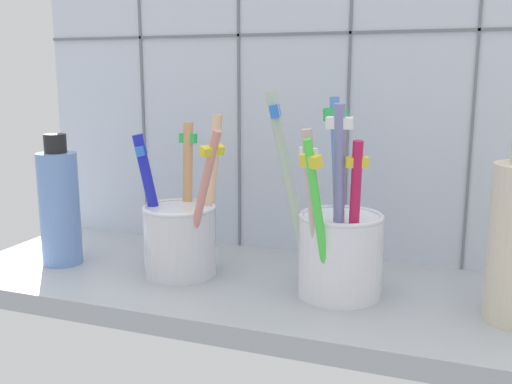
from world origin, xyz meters
TOP-DOWN VIEW (x-y plane):
  - counter_slab at (0.00, 0.00)cm, footprint 64.00×22.00cm
  - tile_wall_back at (0.00, 12.00)cm, footprint 64.00×2.20cm
  - toothbrush_cup_left at (-8.35, -0.59)cm, footprint 11.38×8.83cm
  - toothbrush_cup_right at (8.17, -0.92)cm, footprint 11.08×12.10cm
  - soap_bottle at (-22.25, -2.08)cm, footprint 4.28×4.28cm

SIDE VIEW (x-z plane):
  - counter_slab at x=0.00cm, z-range 0.00..2.00cm
  - toothbrush_cup_left at x=-8.35cm, z-range -1.86..14.68cm
  - toothbrush_cup_right at x=8.17cm, z-range -2.58..16.48cm
  - soap_bottle at x=-22.25cm, z-range 1.34..15.61cm
  - tile_wall_back at x=0.00cm, z-range 0.00..45.00cm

